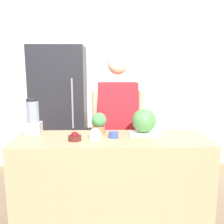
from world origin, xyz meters
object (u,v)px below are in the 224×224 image
at_px(bowl_cream, 95,134).
at_px(blender, 33,118).
at_px(person, 118,128).
at_px(bowl_cherries, 75,137).
at_px(bowl_small_blue, 114,135).
at_px(watermelon, 144,121).
at_px(potted_plant, 99,123).
at_px(refrigerator, 61,113).

relative_size(bowl_cream, blender, 0.32).
bearing_deg(person, bowl_cherries, -125.35).
height_order(bowl_cherries, bowl_cream, bowl_cream).
bearing_deg(blender, bowl_small_blue, -11.38).
xyz_separation_m(watermelon, bowl_cherries, (-0.68, -0.22, -0.11)).
bearing_deg(person, potted_plant, -117.93).
xyz_separation_m(bowl_cream, potted_plant, (0.03, 0.18, 0.07)).
distance_m(bowl_small_blue, blender, 0.84).
xyz_separation_m(person, bowl_small_blue, (-0.06, -0.53, 0.07)).
bearing_deg(bowl_small_blue, bowl_cherries, -168.41).
height_order(bowl_cream, potted_plant, potted_plant).
bearing_deg(watermelon, bowl_cherries, -162.37).
xyz_separation_m(watermelon, potted_plant, (-0.46, -0.00, -0.02)).
bearing_deg(bowl_cherries, potted_plant, 44.09).
relative_size(refrigerator, blender, 5.20).
xyz_separation_m(bowl_cherries, blender, (-0.45, 0.24, 0.13)).
bearing_deg(potted_plant, blender, 178.12).
height_order(refrigerator, bowl_cherries, refrigerator).
relative_size(bowl_cherries, bowl_small_blue, 1.32).
relative_size(refrigerator, potted_plant, 8.58).
relative_size(bowl_small_blue, blender, 0.25).
bearing_deg(watermelon, bowl_small_blue, -155.86).
bearing_deg(potted_plant, bowl_cream, -100.98).
relative_size(watermelon, bowl_cherries, 2.02).
bearing_deg(bowl_cream, blender, 162.47).
distance_m(person, potted_plant, 0.47).
bearing_deg(bowl_small_blue, bowl_cream, -168.16).
height_order(refrigerator, potted_plant, refrigerator).
distance_m(bowl_cream, bowl_small_blue, 0.18).
bearing_deg(person, bowl_small_blue, -96.94).
bearing_deg(person, blender, -157.20).
distance_m(refrigerator, watermelon, 1.53).
distance_m(bowl_cherries, bowl_small_blue, 0.37).
relative_size(refrigerator, bowl_cream, 16.15).
height_order(bowl_cream, blender, blender).
xyz_separation_m(bowl_cream, blender, (-0.64, 0.20, 0.12)).
height_order(person, blender, person).
distance_m(refrigerator, bowl_cream, 1.40).
height_order(bowl_small_blue, blender, blender).
distance_m(watermelon, bowl_small_blue, 0.36).
distance_m(bowl_cream, blender, 0.68).
relative_size(watermelon, potted_plant, 1.12).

